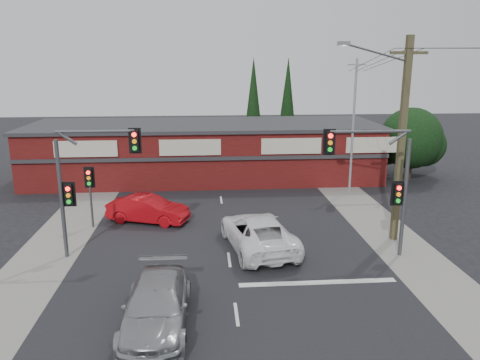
{
  "coord_description": "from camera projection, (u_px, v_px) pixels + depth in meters",
  "views": [
    {
      "loc": [
        -1.04,
        -18.73,
        8.82
      ],
      "look_at": [
        0.65,
        3.0,
        3.27
      ],
      "focal_mm": 35.0,
      "sensor_mm": 36.0,
      "label": 1
    }
  ],
  "objects": [
    {
      "name": "silver_suv",
      "position": [
        157.0,
        306.0,
        15.85
      ],
      "size": [
        2.27,
        5.39,
        1.55
      ],
      "primitive_type": "imported",
      "rotation": [
        0.0,
        0.0,
        -0.02
      ],
      "color": "#989B9D",
      "rests_on": "ground"
    },
    {
      "name": "steel_pole",
      "position": [
        353.0,
        124.0,
        31.46
      ],
      "size": [
        1.2,
        0.16,
        9.0
      ],
      "color": "gray",
      "rests_on": "ground"
    },
    {
      "name": "pedestal_signal",
      "position": [
        90.0,
        185.0,
        25.02
      ],
      "size": [
        0.55,
        0.27,
        3.38
      ],
      "color": "#47494C",
      "rests_on": "ground"
    },
    {
      "name": "conifer_far",
      "position": [
        288.0,
        97.0,
        44.65
      ],
      "size": [
        1.8,
        1.8,
        9.25
      ],
      "color": "#2D2116",
      "rests_on": "ground"
    },
    {
      "name": "white_suv",
      "position": [
        258.0,
        232.0,
        22.5
      ],
      "size": [
        3.69,
        6.34,
        1.66
      ],
      "primitive_type": "imported",
      "rotation": [
        0.0,
        0.0,
        3.31
      ],
      "color": "white",
      "rests_on": "ground"
    },
    {
      "name": "utility_pole",
      "position": [
        399.0,
        134.0,
        22.54
      ],
      "size": [
        4.38,
        0.59,
        10.0
      ],
      "color": "brown",
      "rests_on": "ground"
    },
    {
      "name": "verge_right",
      "position": [
        379.0,
        226.0,
        25.82
      ],
      "size": [
        3.0,
        70.0,
        0.02
      ],
      "primitive_type": "cube",
      "color": "gray",
      "rests_on": "ground"
    },
    {
      "name": "ground",
      "position": [
        231.0,
        270.0,
        20.35
      ],
      "size": [
        120.0,
        120.0,
        0.0
      ],
      "primitive_type": "plane",
      "color": "black",
      "rests_on": "ground"
    },
    {
      "name": "verge_left",
      "position": [
        64.0,
        234.0,
        24.54
      ],
      "size": [
        3.0,
        70.0,
        0.02
      ],
      "primitive_type": "cube",
      "color": "gray",
      "rests_on": "ground"
    },
    {
      "name": "conifer_near",
      "position": [
        253.0,
        99.0,
        42.45
      ],
      "size": [
        1.8,
        1.8,
        9.25
      ],
      "color": "#2D2116",
      "rests_on": "ground"
    },
    {
      "name": "traffic_mast_left",
      "position": [
        84.0,
        174.0,
        20.84
      ],
      "size": [
        3.77,
        0.27,
        5.97
      ],
      "color": "#47494C",
      "rests_on": "ground"
    },
    {
      "name": "red_sedan",
      "position": [
        148.0,
        209.0,
        26.27
      ],
      "size": [
        4.82,
        2.96,
        1.5
      ],
      "primitive_type": "imported",
      "rotation": [
        0.0,
        0.0,
        1.24
      ],
      "color": "#B30B11",
      "rests_on": "ground"
    },
    {
      "name": "stop_line",
      "position": [
        318.0,
        282.0,
        19.16
      ],
      "size": [
        6.5,
        0.35,
        0.01
      ],
      "primitive_type": "cube",
      "color": "silver",
      "rests_on": "ground"
    },
    {
      "name": "lane_dashes",
      "position": [
        223.0,
        211.0,
        28.27
      ],
      "size": [
        0.12,
        54.01,
        0.01
      ],
      "color": "silver",
      "rests_on": "ground"
    },
    {
      "name": "traffic_mast_right",
      "position": [
        382.0,
        174.0,
        20.86
      ],
      "size": [
        3.96,
        0.27,
        5.97
      ],
      "color": "#47494C",
      "rests_on": "ground"
    },
    {
      "name": "road_strip",
      "position": [
        225.0,
        230.0,
        25.18
      ],
      "size": [
        14.0,
        70.0,
        0.01
      ],
      "primitive_type": "cube",
      "color": "black",
      "rests_on": "ground"
    },
    {
      "name": "tree_cluster",
      "position": [
        411.0,
        141.0,
        35.66
      ],
      "size": [
        5.9,
        5.1,
        5.5
      ],
      "color": "#2D2116",
      "rests_on": "ground"
    },
    {
      "name": "power_lines",
      "position": [
        475.0,
        55.0,
        16.37
      ],
      "size": [
        2.01,
        29.0,
        1.22
      ],
      "color": "black",
      "rests_on": "ground"
    },
    {
      "name": "shop_building",
      "position": [
        205.0,
        150.0,
        36.16
      ],
      "size": [
        27.3,
        8.4,
        4.22
      ],
      "color": "#4C0F0F",
      "rests_on": "ground"
    }
  ]
}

